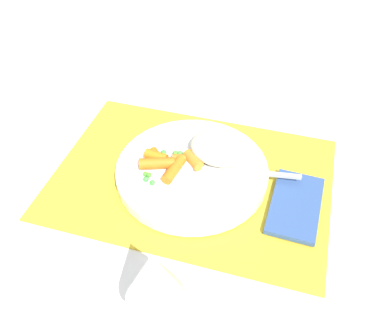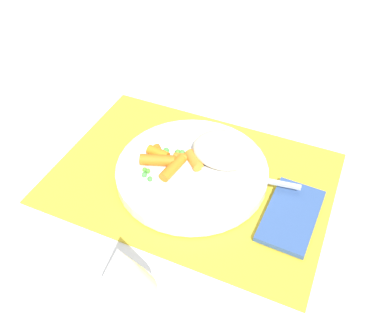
% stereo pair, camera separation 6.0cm
% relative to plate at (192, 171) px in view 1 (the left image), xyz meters
% --- Properties ---
extents(ground_plane, '(2.40, 2.40, 0.00)m').
position_rel_plate_xyz_m(ground_plane, '(0.00, 0.00, -0.02)').
color(ground_plane, white).
extents(placemat, '(0.43, 0.30, 0.01)m').
position_rel_plate_xyz_m(placemat, '(0.00, 0.00, -0.01)').
color(placemat, gold).
rests_on(placemat, ground_plane).
extents(plate, '(0.24, 0.24, 0.02)m').
position_rel_plate_xyz_m(plate, '(0.00, 0.00, 0.00)').
color(plate, white).
rests_on(plate, placemat).
extents(rice_mound, '(0.10, 0.09, 0.03)m').
position_rel_plate_xyz_m(rice_mound, '(-0.04, -0.04, 0.03)').
color(rice_mound, beige).
rests_on(rice_mound, plate).
extents(carrot_portion, '(0.09, 0.07, 0.02)m').
position_rel_plate_xyz_m(carrot_portion, '(0.03, 0.01, 0.02)').
color(carrot_portion, orange).
rests_on(carrot_portion, plate).
extents(pea_scatter, '(0.05, 0.08, 0.01)m').
position_rel_plate_xyz_m(pea_scatter, '(0.04, 0.01, 0.01)').
color(pea_scatter, green).
rests_on(pea_scatter, plate).
extents(fork, '(0.20, 0.04, 0.01)m').
position_rel_plate_xyz_m(fork, '(-0.04, -0.01, 0.01)').
color(fork, '#B8B8B8').
rests_on(fork, plate).
extents(wine_glass, '(0.07, 0.07, 0.16)m').
position_rel_plate_xyz_m(wine_glass, '(-0.03, 0.25, 0.10)').
color(wine_glass, silver).
rests_on(wine_glass, ground_plane).
extents(napkin, '(0.07, 0.13, 0.01)m').
position_rel_plate_xyz_m(napkin, '(-0.16, 0.02, -0.01)').
color(napkin, '#33518C').
rests_on(napkin, placemat).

